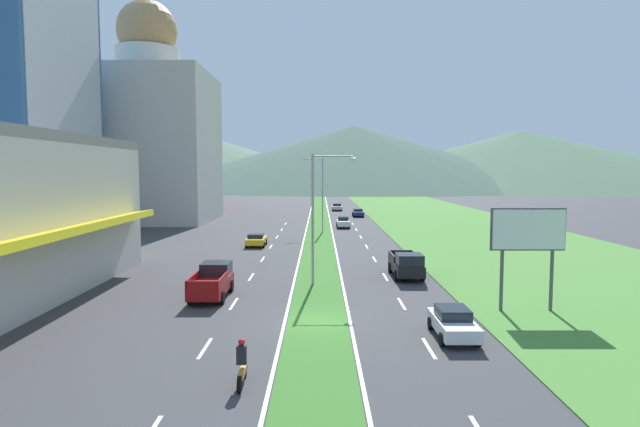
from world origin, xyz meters
TOP-DOWN VIEW (x-y plane):
  - ground_plane at (0.00, 0.00)m, footprint 600.00×600.00m
  - grass_median at (0.00, 60.00)m, footprint 3.20×240.00m
  - grass_verge_right at (20.60, 60.00)m, footprint 24.00×240.00m
  - lane_dash_left_2 at (-5.10, -4.05)m, footprint 0.16×2.80m
  - lane_dash_left_3 at (-5.10, 3.92)m, footprint 0.16×2.80m
  - lane_dash_left_4 at (-5.10, 11.90)m, footprint 0.16×2.80m
  - lane_dash_left_5 at (-5.10, 19.87)m, footprint 0.16×2.80m
  - lane_dash_left_6 at (-5.10, 27.85)m, footprint 0.16×2.80m
  - lane_dash_left_7 at (-5.10, 35.82)m, footprint 0.16×2.80m
  - lane_dash_left_8 at (-5.10, 43.80)m, footprint 0.16×2.80m
  - lane_dash_left_9 at (-5.10, 51.77)m, footprint 0.16×2.80m
  - lane_dash_right_2 at (5.10, -4.05)m, footprint 0.16×2.80m
  - lane_dash_right_3 at (5.10, 3.92)m, footprint 0.16×2.80m
  - lane_dash_right_4 at (5.10, 11.90)m, footprint 0.16×2.80m
  - lane_dash_right_5 at (5.10, 19.87)m, footprint 0.16×2.80m
  - lane_dash_right_6 at (5.10, 27.85)m, footprint 0.16×2.80m
  - lane_dash_right_7 at (5.10, 35.82)m, footprint 0.16×2.80m
  - lane_dash_right_8 at (5.10, 43.80)m, footprint 0.16×2.80m
  - lane_dash_right_9 at (5.10, 51.77)m, footprint 0.16×2.80m
  - edge_line_median_left at (-1.75, 60.00)m, footprint 0.16×240.00m
  - edge_line_median_right at (1.75, 60.00)m, footprint 0.16×240.00m
  - domed_building at (-27.00, 56.71)m, footprint 19.44×19.44m
  - midrise_colored at (-30.66, 79.33)m, footprint 17.78×17.78m
  - hill_far_left at (-88.01, 275.81)m, footprint 234.53×234.53m
  - hill_far_center at (17.19, 233.66)m, footprint 204.80×204.80m
  - hill_far_right at (102.19, 242.17)m, footprint 219.62×219.62m
  - street_lamp_near at (-0.01, 9.11)m, footprint 3.20×0.28m
  - street_lamp_mid at (0.10, 40.49)m, footprint 3.38×0.36m
  - billboard_roadside at (11.94, 2.13)m, footprint 4.27×0.28m
  - car_0 at (6.81, 64.15)m, footprint 1.93×4.49m
  - car_1 at (-6.68, 28.12)m, footprint 2.04×4.01m
  - car_2 at (3.57, 78.05)m, footprint 2.03×4.46m
  - car_3 at (3.42, 46.67)m, footprint 1.85×4.60m
  - car_4 at (6.59, -2.47)m, footprint 1.86×4.11m
  - pickup_truck_0 at (6.67, 11.70)m, footprint 2.18×5.40m
  - pickup_truck_1 at (-6.75, 5.76)m, footprint 2.18×5.40m
  - motorcycle_rider at (-2.80, -8.14)m, footprint 0.36×2.00m

SIDE VIEW (x-z plane):
  - ground_plane at x=0.00m, z-range 0.00..0.00m
  - lane_dash_left_2 at x=-5.10m, z-range 0.00..0.01m
  - lane_dash_left_3 at x=-5.10m, z-range 0.00..0.01m
  - lane_dash_left_4 at x=-5.10m, z-range 0.00..0.01m
  - lane_dash_left_5 at x=-5.10m, z-range 0.00..0.01m
  - lane_dash_left_6 at x=-5.10m, z-range 0.00..0.01m
  - lane_dash_left_7 at x=-5.10m, z-range 0.00..0.01m
  - lane_dash_left_8 at x=-5.10m, z-range 0.00..0.01m
  - lane_dash_left_9 at x=-5.10m, z-range 0.00..0.01m
  - lane_dash_right_2 at x=5.10m, z-range 0.00..0.01m
  - lane_dash_right_3 at x=5.10m, z-range 0.00..0.01m
  - lane_dash_right_4 at x=5.10m, z-range 0.00..0.01m
  - lane_dash_right_5 at x=5.10m, z-range 0.00..0.01m
  - lane_dash_right_6 at x=5.10m, z-range 0.00..0.01m
  - lane_dash_right_7 at x=5.10m, z-range 0.00..0.01m
  - lane_dash_right_8 at x=5.10m, z-range 0.00..0.01m
  - lane_dash_right_9 at x=5.10m, z-range 0.00..0.01m
  - edge_line_median_left at x=-1.75m, z-range 0.00..0.01m
  - edge_line_median_right at x=1.75m, z-range 0.00..0.01m
  - grass_median at x=0.00m, z-range 0.00..0.06m
  - grass_verge_right at x=20.60m, z-range 0.00..0.06m
  - car_1 at x=-6.68m, z-range 0.03..1.37m
  - car_0 at x=6.81m, z-range 0.04..1.38m
  - car_2 at x=3.57m, z-range 0.03..1.42m
  - car_4 at x=6.59m, z-range 0.02..1.45m
  - motorcycle_rider at x=-2.80m, z-range -0.15..1.65m
  - car_3 at x=3.42m, z-range 0.02..1.53m
  - pickup_truck_0 at x=6.67m, z-range -0.02..1.98m
  - pickup_truck_1 at x=-6.75m, z-range -0.02..1.98m
  - billboard_roadside at x=11.94m, z-range 1.43..7.40m
  - street_lamp_near at x=-0.01m, z-range 0.72..9.93m
  - street_lamp_mid at x=0.10m, z-range 0.75..10.42m
  - midrise_colored at x=-30.66m, z-range 0.00..22.79m
  - domed_building at x=-27.00m, z-range -3.64..30.94m
  - hill_far_right at x=102.19m, z-range 0.00..28.36m
  - hill_far_center at x=17.19m, z-range 0.00..30.33m
  - hill_far_left at x=-88.01m, z-range 0.00..34.00m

